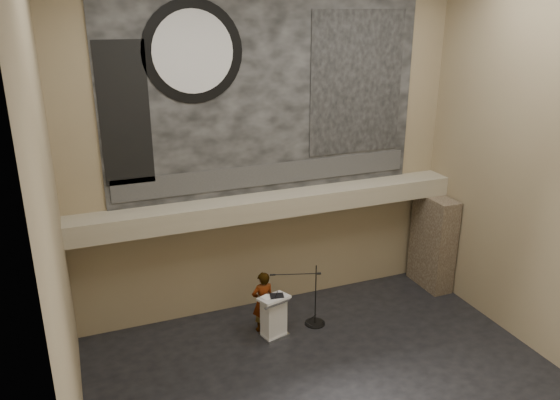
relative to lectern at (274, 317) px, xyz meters
name	(u,v)px	position (x,y,z in m)	size (l,w,h in m)	color
floor	(335,389)	(0.51, -2.32, -0.55)	(10.00, 10.00, 0.00)	black
wall_back	(268,151)	(0.51, 1.68, 3.70)	(10.00, 0.02, 8.50)	#857254
wall_front	(497,303)	(0.51, -6.32, 3.70)	(10.00, 0.02, 8.50)	#857254
wall_left	(55,240)	(-4.49, -2.32, 3.70)	(0.02, 8.00, 8.50)	#857254
wall_right	(547,172)	(5.51, -2.32, 3.70)	(0.02, 8.00, 8.50)	#857254
soffit	(274,204)	(0.51, 1.28, 2.40)	(10.00, 0.80, 0.50)	gray
sprinkler_left	(213,224)	(-1.09, 1.23, 2.12)	(0.04, 0.04, 0.06)	#B2893D
sprinkler_right	(342,206)	(2.41, 1.23, 2.12)	(0.04, 0.04, 0.06)	#B2893D
banner	(268,92)	(0.51, 1.65, 5.15)	(8.00, 0.05, 5.00)	black
banner_text_strip	(269,174)	(0.51, 1.61, 3.10)	(7.76, 0.02, 0.55)	#2F2F2F
banner_clock_rim	(193,52)	(-1.29, 1.61, 6.15)	(2.30, 2.30, 0.02)	black
banner_clock_face	(193,52)	(-1.29, 1.59, 6.15)	(1.84, 1.84, 0.02)	silver
banner_building_print	(357,84)	(2.91, 1.61, 5.25)	(2.60, 0.02, 3.60)	black
banner_brick_print	(125,115)	(-2.89, 1.61, 4.85)	(1.10, 0.02, 3.20)	black
stone_pier	(433,242)	(5.16, 0.83, 0.80)	(0.60, 1.40, 2.70)	#443729
lectern	(274,317)	(0.00, 0.00, 0.00)	(0.80, 0.65, 1.13)	silver
binder	(277,296)	(0.07, -0.03, 0.56)	(0.33, 0.26, 0.04)	black
papers	(268,298)	(-0.15, 0.01, 0.55)	(0.22, 0.30, 0.01)	white
speaker_person	(263,302)	(-0.14, 0.37, 0.24)	(0.58, 0.38, 1.59)	beige
mic_stand	(314,316)	(1.15, 0.15, -0.32)	(1.35, 0.62, 1.65)	black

